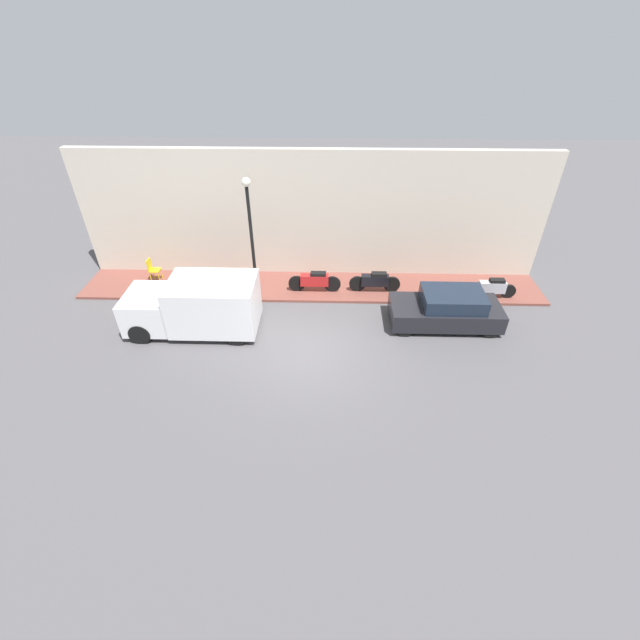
{
  "coord_description": "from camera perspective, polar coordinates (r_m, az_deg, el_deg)",
  "views": [
    {
      "loc": [
        -10.93,
        -0.77,
        9.27
      ],
      "look_at": [
        1.06,
        -0.44,
        0.6
      ],
      "focal_mm": 24.0,
      "sensor_mm": 36.0,
      "label": 1
    }
  ],
  "objects": [
    {
      "name": "parked_car",
      "position": [
        15.93,
        16.55,
        1.39
      ],
      "size": [
        1.7,
        3.89,
        1.35
      ],
      "color": "black",
      "rests_on": "ground_plane"
    },
    {
      "name": "motorcycle_black",
      "position": [
        17.22,
        7.36,
        5.17
      ],
      "size": [
        0.3,
        2.03,
        0.84
      ],
      "color": "black",
      "rests_on": "sidewalk"
    },
    {
      "name": "delivery_van",
      "position": [
        15.47,
        -16.37,
        1.89
      ],
      "size": [
        1.97,
        4.55,
        1.94
      ],
      "color": "white",
      "rests_on": "ground_plane"
    },
    {
      "name": "ground_plane",
      "position": [
        14.35,
        -1.89,
        -4.4
      ],
      "size": [
        60.0,
        60.0,
        0.0
      ],
      "primitive_type": "plane",
      "color": "#514F51"
    },
    {
      "name": "building_facade",
      "position": [
        17.7,
        -1.08,
        13.71
      ],
      "size": [
        0.3,
        18.63,
        5.2
      ],
      "color": "beige",
      "rests_on": "ground_plane"
    },
    {
      "name": "motorcycle_blue",
      "position": [
        17.54,
        -14.39,
        4.74
      ],
      "size": [
        0.3,
        1.93,
        0.76
      ],
      "color": "navy",
      "rests_on": "sidewalk"
    },
    {
      "name": "cafe_chair",
      "position": [
        19.05,
        -21.42,
        6.4
      ],
      "size": [
        0.4,
        0.4,
        0.99
      ],
      "color": "yellow",
      "rests_on": "sidewalk"
    },
    {
      "name": "motorcycle_red",
      "position": [
        17.09,
        -0.7,
        5.25
      ],
      "size": [
        0.3,
        2.09,
        0.85
      ],
      "color": "#B21E1E",
      "rests_on": "sidewalk"
    },
    {
      "name": "scooter_silver",
      "position": [
        17.99,
        21.97,
        4.02
      ],
      "size": [
        0.3,
        1.91,
        0.82
      ],
      "color": "#B7B7BF",
      "rests_on": "sidewalk"
    },
    {
      "name": "sidewalk",
      "position": [
        17.71,
        -1.16,
        4.47
      ],
      "size": [
        2.26,
        18.63,
        0.11
      ],
      "color": "brown",
      "rests_on": "ground_plane"
    },
    {
      "name": "streetlamp",
      "position": [
        15.85,
        -9.27,
        12.43
      ],
      "size": [
        0.32,
        0.32,
        4.67
      ],
      "color": "black",
      "rests_on": "sidewalk"
    }
  ]
}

